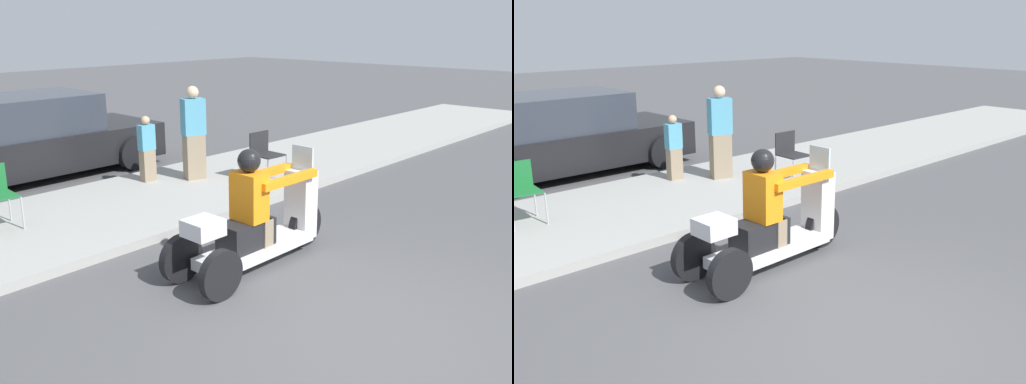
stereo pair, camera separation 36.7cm
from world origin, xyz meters
TOP-DOWN VIEW (x-y plane):
  - ground_plane at (0.00, 0.00)m, footprint 60.00×60.00m
  - sidewalk_strip at (0.00, 4.60)m, footprint 28.00×2.80m
  - motorcycle_trike at (0.46, 1.79)m, footprint 2.30×0.72m
  - spectator_end_of_line at (2.23, 4.91)m, footprint 0.43×0.33m
  - spectator_mid_group at (1.59, 5.38)m, footprint 0.27×0.17m
  - folding_chair_set_back at (2.99, 3.98)m, footprint 0.48×0.48m
  - parked_car_lot_left at (0.61, 7.51)m, footprint 4.49×2.05m

SIDE VIEW (x-z plane):
  - ground_plane at x=0.00m, z-range 0.00..0.00m
  - sidewalk_strip at x=0.00m, z-range 0.00..0.12m
  - motorcycle_trike at x=0.46m, z-range -0.20..1.21m
  - folding_chair_set_back at x=2.99m, z-range 0.21..1.03m
  - spectator_mid_group at x=1.59m, z-range 0.10..1.21m
  - parked_car_lot_left at x=0.61m, z-range -0.04..1.45m
  - spectator_end_of_line at x=2.23m, z-range 0.09..1.68m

